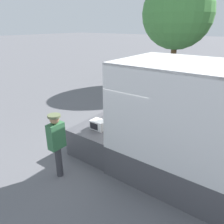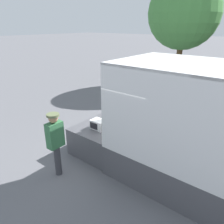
# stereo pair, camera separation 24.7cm
# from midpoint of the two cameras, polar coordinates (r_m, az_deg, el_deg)

# --- Properties ---
(ground_plane) EXTENTS (160.00, 160.00, 0.00)m
(ground_plane) POSITION_cam_midpoint_polar(r_m,az_deg,el_deg) (7.25, 3.14, -10.93)
(ground_plane) COLOR slate
(tailgate_deck) EXTENTS (1.58, 2.35, 0.88)m
(tailgate_deck) POSITION_cam_midpoint_polar(r_m,az_deg,el_deg) (7.43, -1.90, -6.11)
(tailgate_deck) COLOR #4C4C51
(tailgate_deck) RESTS_ON ground
(microwave) EXTENTS (0.46, 0.35, 0.29)m
(microwave) POSITION_cam_midpoint_polar(r_m,az_deg,el_deg) (6.83, -4.56, -3.34)
(microwave) COLOR white
(microwave) RESTS_ON tailgate_deck
(portable_generator) EXTENTS (0.61, 0.50, 0.54)m
(portable_generator) POSITION_cam_midpoint_polar(r_m,az_deg,el_deg) (7.59, 1.21, -0.13)
(portable_generator) COLOR black
(portable_generator) RESTS_ON tailgate_deck
(worker_person) EXTENTS (0.33, 0.44, 1.83)m
(worker_person) POSITION_cam_midpoint_polar(r_m,az_deg,el_deg) (5.96, -15.46, -6.89)
(worker_person) COLOR #38383D
(worker_person) RESTS_ON ground
(street_tree) EXTENTS (4.35, 4.35, 6.73)m
(street_tree) POSITION_cam_midpoint_polar(r_m,az_deg,el_deg) (15.28, 16.28, 23.45)
(street_tree) COLOR brown
(street_tree) RESTS_ON ground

